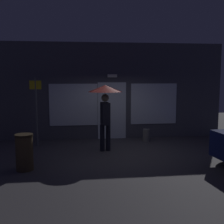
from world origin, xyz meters
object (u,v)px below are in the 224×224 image
(sidewalk_bollard, at_px, (146,135))
(street_sign_post, at_px, (36,107))
(trash_bin, at_px, (24,152))
(person_with_umbrella, at_px, (105,99))

(sidewalk_bollard, bearing_deg, street_sign_post, -177.71)
(trash_bin, bearing_deg, person_with_umbrella, 35.84)
(person_with_umbrella, relative_size, trash_bin, 2.26)
(person_with_umbrella, height_order, trash_bin, person_with_umbrella)
(person_with_umbrella, xyz_separation_m, trash_bin, (-2.29, -1.65, -1.23))
(sidewalk_bollard, bearing_deg, person_with_umbrella, -144.73)
(street_sign_post, bearing_deg, person_with_umbrella, -23.74)
(trash_bin, bearing_deg, sidewalk_bollard, 35.60)
(person_with_umbrella, bearing_deg, trash_bin, -61.00)
(person_with_umbrella, height_order, street_sign_post, street_sign_post)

